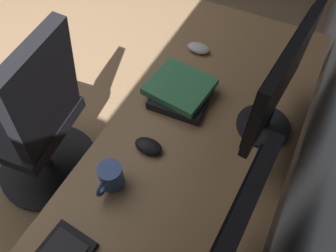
# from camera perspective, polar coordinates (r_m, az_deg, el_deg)

# --- Properties ---
(desk) EXTENTS (1.92, 0.66, 0.73)m
(desk) POSITION_cam_1_polar(r_m,az_deg,el_deg) (1.18, 2.20, -9.31)
(desk) COLOR #936D47
(desk) RESTS_ON ground
(monitor_primary) EXTENTS (0.47, 0.20, 0.41)m
(monitor_primary) POSITION_cam_1_polar(r_m,az_deg,el_deg) (1.09, 19.08, 7.17)
(monitor_primary) COLOR black
(monitor_primary) RESTS_ON desk
(mouse_main) EXTENTS (0.06, 0.10, 0.03)m
(mouse_main) POSITION_cam_1_polar(r_m,az_deg,el_deg) (1.49, 5.38, 13.54)
(mouse_main) COLOR silver
(mouse_main) RESTS_ON desk
(mouse_spare) EXTENTS (0.06, 0.10, 0.03)m
(mouse_spare) POSITION_cam_1_polar(r_m,az_deg,el_deg) (1.14, -3.45, -3.57)
(mouse_spare) COLOR black
(mouse_spare) RESTS_ON desk
(book_stack_near) EXTENTS (0.24, 0.26, 0.07)m
(book_stack_near) POSITION_cam_1_polar(r_m,az_deg,el_deg) (1.27, 2.23, 6.12)
(book_stack_near) COLOR black
(book_stack_near) RESTS_ON desk
(coffee_mug) EXTENTS (0.12, 0.08, 0.09)m
(coffee_mug) POSITION_cam_1_polar(r_m,az_deg,el_deg) (1.06, -10.10, -8.80)
(coffee_mug) COLOR #335193
(coffee_mug) RESTS_ON desk
(office_chair) EXTENTS (0.56, 0.57, 0.97)m
(office_chair) POSITION_cam_1_polar(r_m,az_deg,el_deg) (1.67, -22.12, -0.14)
(office_chair) COLOR black
(office_chair) RESTS_ON ground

